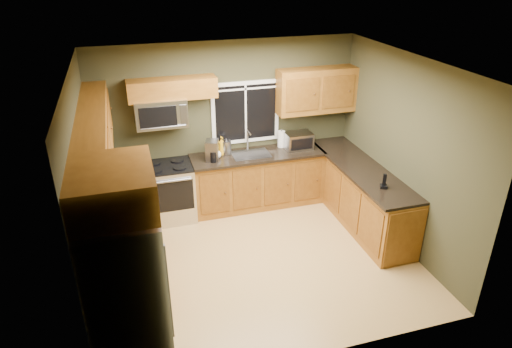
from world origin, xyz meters
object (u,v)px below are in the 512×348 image
range (169,192)px  paper_towel_roll (281,139)px  refrigerator (128,291)px  microwave (161,113)px  kettle (226,147)px  soap_bottle_c (217,153)px  toaster_oven (298,141)px  coffee_maker (212,151)px  soap_bottle_a (222,146)px  cordless_phone (384,184)px

range → paper_towel_roll: (1.92, 0.18, 0.61)m
refrigerator → microwave: 3.10m
kettle → soap_bottle_c: kettle is taller
toaster_oven → soap_bottle_c: size_ratio=2.59×
microwave → paper_towel_roll: microwave is taller
kettle → soap_bottle_c: bearing=-151.0°
soap_bottle_c → toaster_oven: bearing=0.1°
coffee_maker → range: bearing=178.0°
soap_bottle_a → refrigerator: bearing=-118.7°
kettle → microwave: bearing=179.4°
soap_bottle_a → soap_bottle_c: soap_bottle_a is taller
toaster_oven → soap_bottle_a: size_ratio=1.44×
toaster_oven → paper_towel_roll: (-0.25, 0.14, 0.00)m
toaster_oven → soap_bottle_a: (-1.27, 0.10, 0.02)m
paper_towel_roll → soap_bottle_a: size_ratio=1.01×
toaster_oven → microwave: bearing=177.3°
microwave → paper_towel_roll: bearing=1.3°
range → kettle: bearing=7.4°
paper_towel_roll → soap_bottle_a: paper_towel_roll is taller
kettle → cordless_phone: (1.81, -1.75, -0.07)m
refrigerator → kettle: bearing=60.1°
cordless_phone → range: bearing=149.7°
paper_towel_roll → kettle: bearing=-176.9°
refrigerator → paper_towel_roll: bearing=48.5°
refrigerator → paper_towel_roll: 3.94m
range → toaster_oven: 2.25m
toaster_oven → kettle: kettle is taller
refrigerator → soap_bottle_a: bearing=61.3°
microwave → soap_bottle_a: size_ratio=2.49×
kettle → soap_bottle_c: 0.20m
range → soap_bottle_a: 1.10m
paper_towel_roll → refrigerator: bearing=-131.5°
microwave → cordless_phone: microwave is taller
toaster_oven → soap_bottle_a: bearing=175.7°
coffee_maker → paper_towel_roll: (1.21, 0.20, -0.01)m
paper_towel_roll → soap_bottle_a: (-1.02, -0.05, 0.01)m
range → cordless_phone: (2.79, -1.63, 0.54)m
soap_bottle_a → cordless_phone: 2.58m
kettle → soap_bottle_a: size_ratio=0.93×
toaster_oven → coffee_maker: bearing=-177.7°
coffee_maker → cordless_phone: 2.62m
range → cordless_phone: 3.27m
microwave → toaster_oven: 2.27m
coffee_maker → soap_bottle_a: bearing=40.2°
coffee_maker → microwave: bearing=167.4°
soap_bottle_a → microwave: bearing=179.6°
kettle → cordless_phone: 2.52m
range → kettle: 1.15m
cordless_phone → soap_bottle_c: bearing=140.2°
refrigerator → toaster_oven: size_ratio=4.10×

